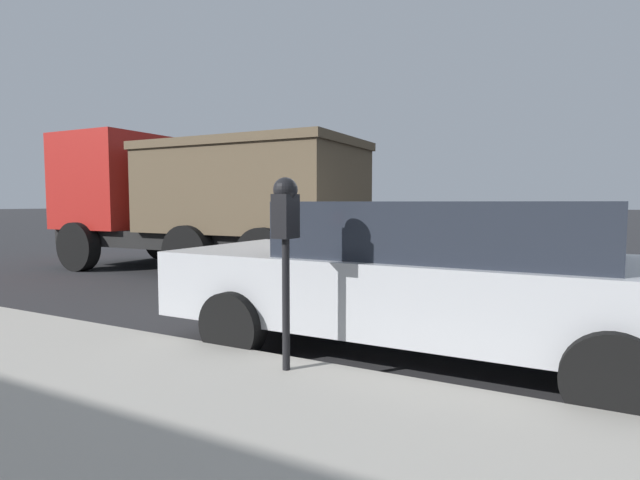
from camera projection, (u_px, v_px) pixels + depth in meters
The scene contains 4 objects.
ground_plane at pixel (421, 325), 5.97m from camera, with size 220.00×220.00×0.00m, color #2B2B2D.
parking_meter at pixel (286, 224), 3.83m from camera, with size 0.21×0.19×1.50m.
car_silver at pixel (429, 274), 4.73m from camera, with size 2.19×4.95×1.47m.
dump_truck at pixel (202, 196), 10.58m from camera, with size 2.89×6.84×2.98m.
Camera 1 is at (-5.75, -1.71, 1.46)m, focal length 28.00 mm.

